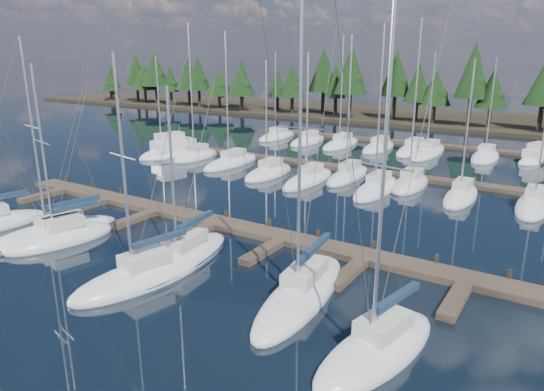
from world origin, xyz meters
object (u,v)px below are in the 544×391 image
Objects in this scene: front_sailboat_2 at (61,238)px; front_sailboat_1 at (54,233)px; front_sailboat_3 at (140,278)px; motor_yacht_right at (538,158)px; front_sailboat_4 at (182,258)px; front_sailboat_6 at (377,349)px; motor_yacht_left at (174,151)px; main_dock at (213,225)px; front_sailboat_5 at (302,293)px.

front_sailboat_1 is at bearing 165.06° from front_sailboat_2.
front_sailboat_1 is 1.13× the size of front_sailboat_2.
front_sailboat_3 is 51.08m from motor_yacht_right.
front_sailboat_4 is at bearing 88.46° from front_sailboat_3.
front_sailboat_6 reaches higher than front_sailboat_2.
main_dock is at bearing -40.37° from motor_yacht_left.
motor_yacht_left is 1.26× the size of motor_yacht_right.
front_sailboat_6 is at bearing -11.00° from front_sailboat_4.
front_sailboat_6 is at bearing -35.52° from motor_yacht_left.
front_sailboat_4 is at bearing -45.34° from motor_yacht_left.
front_sailboat_2 is 1.56× the size of motor_yacht_right.
main_dock is at bearing -114.88° from motor_yacht_right.
front_sailboat_3 is 0.88× the size of front_sailboat_6.
front_sailboat_6 is at bearing -26.79° from front_sailboat_5.
front_sailboat_4 is at bearing 11.64° from front_sailboat_2.
motor_yacht_right is (25.19, 47.19, 0.15)m from front_sailboat_2.
motor_yacht_left is at bearing 130.88° from front_sailboat_3.
front_sailboat_5 reaches higher than front_sailboat_6.
motor_yacht_left is at bearing 144.48° from front_sailboat_6.
front_sailboat_3 is 1.64× the size of motor_yacht_right.
front_sailboat_6 is (24.37, -1.03, 0.02)m from front_sailboat_1.
front_sailboat_3 is 36.42m from motor_yacht_left.
front_sailboat_2 is 29.90m from motor_yacht_left.
front_sailboat_5 is at bearing 153.21° from front_sailboat_6.
front_sailboat_6 is (23.20, -0.72, 0.02)m from front_sailboat_2.
front_sailboat_4 is (0.09, 3.33, -0.02)m from front_sailboat_3.
front_sailboat_5 is at bearing 4.77° from front_sailboat_1.
main_dock is at bearing 151.92° from front_sailboat_6.
front_sailboat_5 is (11.01, -6.02, 0.10)m from main_dock.
front_sailboat_3 is at bearing -8.36° from front_sailboat_2.
front_sailboat_3 is at bearing -91.54° from front_sailboat_4.
front_sailboat_1 reaches higher than front_sailboat_4.
front_sailboat_4 is 1.13× the size of motor_yacht_left.
front_sailboat_2 is at bearing -14.94° from front_sailboat_1.
main_dock is 2.66× the size of front_sailboat_5.
motor_yacht_right is at bearing 70.83° from front_sailboat_4.
motor_yacht_left is at bearing 143.23° from front_sailboat_5.
front_sailboat_2 is 9.66m from front_sailboat_4.
front_sailboat_3 is at bearing -49.12° from motor_yacht_left.
motor_yacht_left is (-14.46, 26.16, 0.25)m from front_sailboat_2.
front_sailboat_6 reaches higher than front_sailboat_4.
motor_yacht_left is 44.89m from motor_yacht_right.
motor_yacht_left is (-13.30, 25.85, 0.25)m from front_sailboat_1.
front_sailboat_6 reaches higher than front_sailboat_3.
front_sailboat_5 is (17.99, 1.91, 0.02)m from front_sailboat_2.
front_sailboat_5 is at bearing -0.27° from front_sailboat_4.
front_sailboat_2 reaches higher than front_sailboat_4.
main_dock is at bearing 151.32° from front_sailboat_5.
front_sailboat_1 is at bearing -62.78° from motor_yacht_left.
front_sailboat_3 is at bearing -108.04° from motor_yacht_right.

